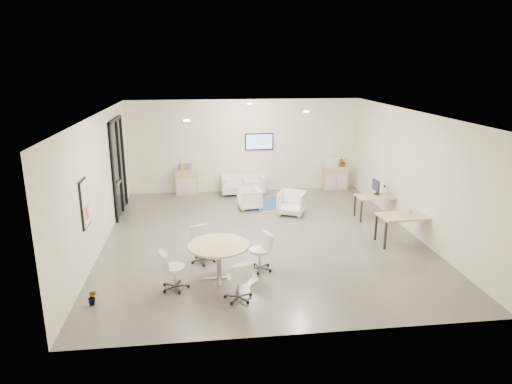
{
  "coord_description": "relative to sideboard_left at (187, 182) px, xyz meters",
  "views": [
    {
      "loc": [
        -1.51,
        -11.07,
        4.4
      ],
      "look_at": [
        -0.11,
        0.4,
        1.11
      ],
      "focal_mm": 32.0,
      "sensor_mm": 36.0,
      "label": 1
    }
  ],
  "objects": [
    {
      "name": "monitor",
      "position": [
        5.55,
        -3.05,
        0.48
      ],
      "size": [
        0.2,
        0.5,
        0.44
      ],
      "color": "black",
      "rests_on": "desk_rear"
    },
    {
      "name": "plant_cabinet",
      "position": [
        5.51,
        -0.01,
        0.55
      ],
      "size": [
        0.38,
        0.41,
        0.26
      ],
      "primitive_type": "imported",
      "rotation": [
        0.0,
        0.0,
        0.3
      ],
      "color": "#3F7F3F",
      "rests_on": "sideboard_right"
    },
    {
      "name": "books",
      "position": [
        -0.04,
        0.0,
        0.54
      ],
      "size": [
        0.45,
        0.14,
        0.22
      ],
      "color": "red",
      "rests_on": "sideboard_left"
    },
    {
      "name": "cup",
      "position": [
        5.65,
        -5.09,
        0.38
      ],
      "size": [
        0.15,
        0.14,
        0.12
      ],
      "primitive_type": "imported",
      "rotation": [
        0.0,
        0.0,
        -0.36
      ],
      "color": "white",
      "rests_on": "desk_front"
    },
    {
      "name": "printer",
      "position": [
        5.06,
        -0.0,
        0.57
      ],
      "size": [
        0.46,
        0.38,
        0.32
      ],
      "rotation": [
        0.0,
        0.0,
        -0.01
      ],
      "color": "white",
      "rests_on": "sideboard_right"
    },
    {
      "name": "plant_floor",
      "position": [
        -1.59,
        -7.36,
        -0.36
      ],
      "size": [
        0.23,
        0.35,
        0.14
      ],
      "primitive_type": "imported",
      "rotation": [
        0.0,
        0.0,
        -0.19
      ],
      "color": "#3F7F3F",
      "rests_on": "room_shell"
    },
    {
      "name": "sideboard_left",
      "position": [
        0.0,
        0.0,
        0.0
      ],
      "size": [
        0.76,
        0.4,
        0.86
      ],
      "color": "tan",
      "rests_on": "room_shell"
    },
    {
      "name": "artwork",
      "position": [
        -1.94,
        -5.88,
        1.12
      ],
      "size": [
        0.05,
        0.54,
        1.04
      ],
      "color": "black",
      "rests_on": "room_shell"
    },
    {
      "name": "sideboard_right",
      "position": [
        5.25,
        -0.01,
        -0.01
      ],
      "size": [
        0.85,
        0.41,
        0.85
      ],
      "color": "tan",
      "rests_on": "room_shell"
    },
    {
      "name": "round_table",
      "position": [
        0.82,
        -6.57,
        0.27
      ],
      "size": [
        1.28,
        1.28,
        0.78
      ],
      "color": "tan",
      "rests_on": "room_shell"
    },
    {
      "name": "meeting_chairs",
      "position": [
        0.82,
        -6.57,
        -0.02
      ],
      "size": [
        2.55,
        2.55,
        0.82
      ],
      "color": "white",
      "rests_on": "room_shell"
    },
    {
      "name": "blue_rug",
      "position": [
        2.65,
        -1.45,
        -0.42
      ],
      "size": [
        1.88,
        1.49,
        0.01
      ],
      "primitive_type": "cube",
      "rotation": [
        0.0,
        0.0,
        0.26
      ],
      "color": "navy",
      "rests_on": "room_shell"
    },
    {
      "name": "room_shell",
      "position": [
        2.04,
        -4.28,
        1.17
      ],
      "size": [
        9.6,
        10.6,
        4.8
      ],
      "color": "#56534E",
      "rests_on": "ground"
    },
    {
      "name": "glass_door",
      "position": [
        -1.92,
        -1.77,
        1.07
      ],
      "size": [
        0.09,
        1.9,
        2.85
      ],
      "color": "black",
      "rests_on": "room_shell"
    },
    {
      "name": "wall_tv",
      "position": [
        2.54,
        0.19,
        1.32
      ],
      "size": [
        0.98,
        0.06,
        0.58
      ],
      "color": "black",
      "rests_on": "room_shell"
    },
    {
      "name": "desk_rear",
      "position": [
        5.59,
        -3.2,
        0.18
      ],
      "size": [
        1.31,
        0.68,
        0.67
      ],
      "rotation": [
        0.0,
        0.0,
        0.03
      ],
      "color": "tan",
      "rests_on": "room_shell"
    },
    {
      "name": "ceiling_spots",
      "position": [
        1.84,
        -3.44,
        2.75
      ],
      "size": [
        3.14,
        4.14,
        0.03
      ],
      "color": "#FFEAC6",
      "rests_on": "room_shell"
    },
    {
      "name": "armchair_right",
      "position": [
        3.16,
        -2.57,
        -0.04
      ],
      "size": [
        0.97,
        0.95,
        0.77
      ],
      "primitive_type": "imported",
      "rotation": [
        0.0,
        0.0,
        -0.41
      ],
      "color": "white",
      "rests_on": "room_shell"
    },
    {
      "name": "desk_front",
      "position": [
        5.56,
        -5.16,
        0.24
      ],
      "size": [
        1.48,
        0.82,
        0.75
      ],
      "rotation": [
        0.0,
        0.0,
        0.07
      ],
      "color": "tan",
      "rests_on": "room_shell"
    },
    {
      "name": "loveseat",
      "position": [
        1.92,
        -0.15,
        -0.12
      ],
      "size": [
        1.52,
        0.8,
        0.56
      ],
      "rotation": [
        0.0,
        0.0,
        0.04
      ],
      "color": "white",
      "rests_on": "room_shell"
    },
    {
      "name": "armchair_left",
      "position": [
        1.96,
        -1.85,
        -0.08
      ],
      "size": [
        0.7,
        0.74,
        0.7
      ],
      "primitive_type": "imported",
      "rotation": [
        0.0,
        0.0,
        -1.48
      ],
      "color": "white",
      "rests_on": "room_shell"
    }
  ]
}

